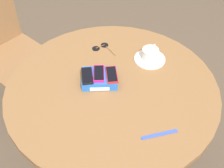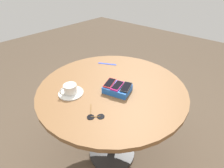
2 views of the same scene
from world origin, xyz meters
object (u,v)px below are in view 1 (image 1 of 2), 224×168
object	(u,v)px
phone_black	(87,75)
sunglasses	(101,47)
phone_red	(112,75)
chair_near_window	(10,55)
coffee_cup	(150,54)
phone_box	(100,78)
saucer	(150,59)
lanyard_strap	(160,134)
round_table	(112,102)
phone_magenta	(99,74)

from	to	relation	value
phone_black	sunglasses	distance (m)	0.29
phone_red	chair_near_window	bearing A→B (deg)	152.97
coffee_cup	phone_black	bearing A→B (deg)	-138.60
phone_box	phone_red	xyz separation A→B (m)	(0.06, 0.01, 0.03)
saucer	sunglasses	world-z (taller)	saucer
saucer	lanyard_strap	world-z (taller)	saucer
phone_black	lanyard_strap	distance (m)	0.46
phone_red	saucer	xyz separation A→B (m)	(0.16, 0.21, -0.05)
sunglasses	chair_near_window	size ratio (longest dim) A/B	0.18
round_table	lanyard_strap	world-z (taller)	lanyard_strap
chair_near_window	round_table	bearing A→B (deg)	-28.60
coffee_cup	sunglasses	bearing A→B (deg)	171.27
phone_black	round_table	bearing A→B (deg)	-1.92
phone_black	lanyard_strap	bearing A→B (deg)	-31.85
phone_red	sunglasses	bearing A→B (deg)	114.56
phone_red	saucer	bearing A→B (deg)	52.64
round_table	saucer	xyz separation A→B (m)	(0.15, 0.25, 0.12)
round_table	phone_black	bearing A→B (deg)	178.08
phone_box	phone_black	xyz separation A→B (m)	(-0.06, -0.02, 0.03)
sunglasses	chair_near_window	distance (m)	0.81
round_table	sunglasses	size ratio (longest dim) A/B	7.36
coffee_cup	sunglasses	size ratio (longest dim) A/B	0.83
phone_black	phone_red	bearing A→B (deg)	14.68
phone_box	phone_magenta	bearing A→B (deg)	132.28
phone_black	lanyard_strap	world-z (taller)	phone_black
lanyard_strap	phone_black	bearing A→B (deg)	148.15
phone_black	lanyard_strap	xyz separation A→B (m)	(0.39, -0.24, -0.05)
phone_magenta	coffee_cup	world-z (taller)	coffee_cup
round_table	phone_black	distance (m)	0.21
lanyard_strap	phone_red	bearing A→B (deg)	135.08
sunglasses	chair_near_window	xyz separation A→B (m)	(-0.73, 0.17, -0.33)
phone_magenta	sunglasses	world-z (taller)	phone_magenta
lanyard_strap	round_table	bearing A→B (deg)	137.98
phone_box	coffee_cup	world-z (taller)	coffee_cup
phone_red	coffee_cup	size ratio (longest dim) A/B	1.10
phone_box	lanyard_strap	xyz separation A→B (m)	(0.33, -0.26, -0.02)
chair_near_window	lanyard_strap	bearing A→B (deg)	-32.18
phone_black	phone_magenta	xyz separation A→B (m)	(0.05, 0.02, 0.00)
phone_magenta	round_table	bearing A→B (deg)	-20.15
phone_magenta	coffee_cup	xyz separation A→B (m)	(0.23, 0.22, -0.01)
sunglasses	chair_near_window	bearing A→B (deg)	166.77
round_table	phone_box	size ratio (longest dim) A/B	5.25
chair_near_window	sunglasses	bearing A→B (deg)	-13.23
saucer	sunglasses	xyz separation A→B (m)	(-0.28, 0.05, -0.00)
coffee_cup	round_table	bearing A→B (deg)	-121.62
round_table	phone_box	bearing A→B (deg)	161.71
phone_box	sunglasses	distance (m)	0.28
sunglasses	phone_black	bearing A→B (deg)	-89.48
phone_black	sunglasses	bearing A→B (deg)	90.52
phone_box	chair_near_window	xyz separation A→B (m)	(-0.78, 0.44, -0.35)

